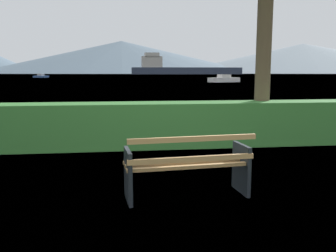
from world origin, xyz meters
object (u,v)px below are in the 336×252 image
Objects in this scene: cargo_ship_large at (178,68)px; sailboat_mid at (224,79)px; tender_far at (41,76)px; park_bench at (188,166)px.

sailboat_mid is (-28.33, -226.20, -4.19)m from cargo_ship_large.
cargo_ship_large is at bearing 67.68° from tender_far.
cargo_ship_large reaches higher than tender_far.
park_bench is 0.28× the size of sailboat_mid.
sailboat_mid is 69.84m from tender_far.
cargo_ship_large reaches higher than sailboat_mid.
tender_far is (-41.47, 56.19, -0.05)m from sailboat_mid.
tender_far reaches higher than park_bench.
tender_far is (-69.80, -170.01, -4.23)m from cargo_ship_large.
park_bench is 283.20m from cargo_ship_large.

